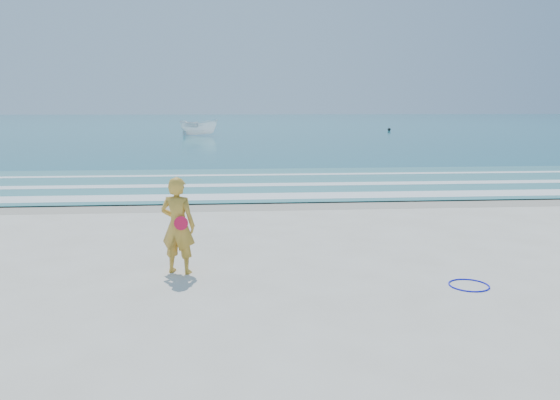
{
  "coord_description": "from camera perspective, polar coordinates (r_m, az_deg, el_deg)",
  "views": [
    {
      "loc": [
        -1.27,
        -9.05,
        3.27
      ],
      "look_at": [
        -0.19,
        4.0,
        1.0
      ],
      "focal_mm": 35.0,
      "sensor_mm": 36.0,
      "label": 1
    }
  ],
  "objects": [
    {
      "name": "ocean",
      "position": [
        114.1,
        -4.13,
        8.17
      ],
      "size": [
        400.0,
        190.0,
        0.04
      ],
      "primitive_type": "cube",
      "color": "#19727F",
      "rests_on": "ground"
    },
    {
      "name": "ground",
      "position": [
        9.71,
        3.1,
        -9.87
      ],
      "size": [
        400.0,
        400.0,
        0.0
      ],
      "primitive_type": "plane",
      "color": "silver",
      "rests_on": "ground"
    },
    {
      "name": "hoop",
      "position": [
        10.72,
        19.14,
        -8.41
      ],
      "size": [
        0.96,
        0.96,
        0.03
      ],
      "primitive_type": "torus",
      "rotation": [
        0.0,
        0.0,
        -0.4
      ],
      "color": "#0B10D7",
      "rests_on": "ground"
    },
    {
      "name": "buoy",
      "position": [
        72.58,
        11.33,
        7.25
      ],
      "size": [
        0.4,
        0.4,
        0.4
      ],
      "primitive_type": "sphere",
      "color": "black",
      "rests_on": "ocean"
    },
    {
      "name": "woman",
      "position": [
        10.85,
        -10.61,
        -2.63
      ],
      "size": [
        0.81,
        0.66,
        1.92
      ],
      "color": "gold",
      "rests_on": "ground"
    },
    {
      "name": "foam_far",
      "position": [
        25.78,
        -1.87,
        2.66
      ],
      "size": [
        400.0,
        0.6,
        0.01
      ],
      "primitive_type": "cube",
      "color": "white",
      "rests_on": "shallow"
    },
    {
      "name": "wet_sand",
      "position": [
        18.39,
        -0.7,
        -0.41
      ],
      "size": [
        400.0,
        2.4,
        0.0
      ],
      "primitive_type": "cube",
      "color": "#B2A893",
      "rests_on": "ground"
    },
    {
      "name": "foam_near",
      "position": [
        19.66,
        -0.96,
        0.41
      ],
      "size": [
        400.0,
        1.4,
        0.01
      ],
      "primitive_type": "cube",
      "color": "white",
      "rests_on": "shallow"
    },
    {
      "name": "boat",
      "position": [
        60.62,
        -8.49,
        7.5
      ],
      "size": [
        4.89,
        3.41,
        1.77
      ],
      "primitive_type": "imported",
      "rotation": [
        0.0,
        0.0,
        1.16
      ],
      "color": "white",
      "rests_on": "ocean"
    },
    {
      "name": "shallow",
      "position": [
        23.31,
        -1.56,
        1.87
      ],
      "size": [
        400.0,
        10.0,
        0.01
      ],
      "primitive_type": "cube",
      "color": "#59B7AD",
      "rests_on": "ocean"
    },
    {
      "name": "foam_mid",
      "position": [
        22.52,
        -1.45,
        1.61
      ],
      "size": [
        400.0,
        0.9,
        0.01
      ],
      "primitive_type": "cube",
      "color": "white",
      "rests_on": "shallow"
    }
  ]
}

